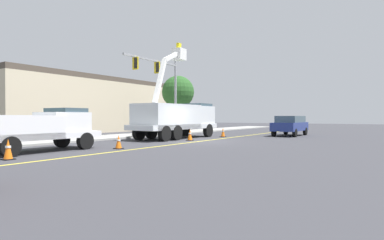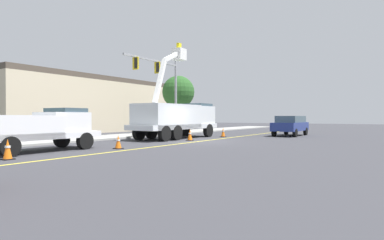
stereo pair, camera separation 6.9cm
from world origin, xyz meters
TOP-DOWN VIEW (x-y plane):
  - ground at (0.00, 0.00)m, footprint 120.00×120.00m
  - sidewalk_far_side at (0.21, 7.70)m, footprint 60.07×5.21m
  - lane_centre_stripe at (0.00, 0.00)m, footprint 49.99×1.50m
  - utility_bucket_truck at (1.80, 2.99)m, footprint 8.26×2.77m
  - service_pickup_truck at (-9.25, 3.27)m, footprint 5.65×2.31m
  - passing_minivan at (9.52, -3.44)m, footprint 4.85×2.05m
  - traffic_cone_leading at (-11.57, 1.62)m, footprint 0.40×0.40m
  - traffic_cone_mid_front at (-6.35, 1.02)m, footprint 0.40×0.40m
  - traffic_cone_mid_rear at (0.33, 0.92)m, footprint 0.40×0.40m
  - traffic_cone_trailing at (5.02, 0.72)m, footprint 0.40×0.40m
  - traffic_signal_mast at (4.74, 6.57)m, footprint 6.90×0.64m
  - commercial_building_backdrop at (6.17, 16.94)m, footprint 22.15×6.77m
  - street_tree_right at (9.40, 8.04)m, footprint 3.35×3.35m

SIDE VIEW (x-z plane):
  - ground at x=0.00m, z-range 0.00..0.00m
  - lane_centre_stripe at x=0.00m, z-range 0.00..0.01m
  - sidewalk_far_side at x=0.21m, z-range 0.00..0.12m
  - traffic_cone_mid_front at x=-6.35m, z-range -0.01..0.70m
  - traffic_cone_trailing at x=5.02m, z-range -0.01..0.75m
  - traffic_cone_mid_rear at x=0.33m, z-range -0.01..0.78m
  - traffic_cone_leading at x=-11.57m, z-range -0.01..0.79m
  - passing_minivan at x=9.52m, z-range 0.13..1.82m
  - service_pickup_truck at x=-9.25m, z-range 0.09..2.15m
  - utility_bucket_truck at x=1.80m, z-range -2.12..5.36m
  - commercial_building_backdrop at x=6.17m, z-range 0.00..5.81m
  - street_tree_right at x=9.40m, z-range 1.24..7.10m
  - traffic_signal_mast at x=4.74m, z-range 1.22..8.86m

